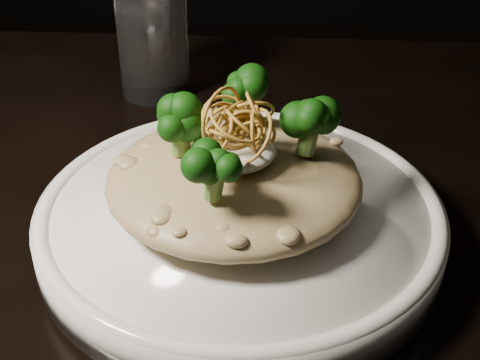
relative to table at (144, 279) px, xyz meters
name	(u,v)px	position (x,y,z in m)	size (l,w,h in m)	color
table	(144,279)	(0.00, 0.00, 0.00)	(1.10, 0.80, 0.75)	black
plate	(240,222)	(0.09, -0.04, 0.10)	(0.31, 0.31, 0.03)	white
risotto	(234,179)	(0.09, -0.04, 0.14)	(0.19, 0.19, 0.04)	brown
broccoli	(243,125)	(0.09, -0.04, 0.18)	(0.13, 0.13, 0.05)	black
cheese	(234,150)	(0.09, -0.04, 0.17)	(0.06, 0.06, 0.02)	white
shallots	(238,117)	(0.09, -0.04, 0.19)	(0.05, 0.05, 0.03)	olive
drinking_glass	(153,35)	(-0.02, 0.22, 0.15)	(0.08, 0.08, 0.13)	silver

